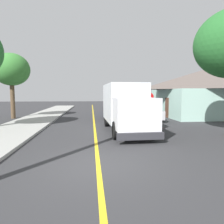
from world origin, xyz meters
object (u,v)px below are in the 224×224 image
street_tree_down_block (11,70)px  parked_van_across (149,112)px  parked_car_mid (113,107)px  box_truck (125,105)px  parked_car_near (112,110)px  house_across_street (206,91)px  stop_sign (149,101)px

street_tree_down_block → parked_van_across: bearing=-12.0°
parked_car_mid → street_tree_down_block: 12.49m
box_truck → street_tree_down_block: size_ratio=1.11×
parked_car_near → house_across_street: bearing=5.1°
parked_car_near → house_across_street: size_ratio=0.41×
house_across_street → street_tree_down_block: bearing=-179.6°
box_truck → parked_car_near: size_ratio=1.63×
stop_sign → house_across_street: bearing=28.9°
parked_car_near → parked_car_mid: size_ratio=0.99×
parked_car_near → parked_car_mid: bearing=83.5°
stop_sign → house_across_street: house_across_street is taller
parked_van_across → street_tree_down_block: (-13.38, 2.85, 4.11)m
stop_sign → street_tree_down_block: size_ratio=0.40×
box_truck → parked_car_near: 7.16m
street_tree_down_block → box_truck: bearing=-37.6°
stop_sign → street_tree_down_block: 14.02m
parked_car_near → parked_van_across: (3.29, -2.03, 0.00)m
parked_van_across → house_across_street: 8.28m
parked_car_mid → street_tree_down_block: bearing=-155.6°
parked_car_mid → house_across_street: house_across_street is taller
parked_van_across → stop_sign: 1.75m
parked_car_near → house_across_street: house_across_street is taller
parked_car_mid → parked_van_across: 8.16m
box_truck → stop_sign: (2.77, 3.72, 0.09)m
box_truck → parked_car_mid: size_ratio=1.62×
stop_sign → parked_van_across: bearing=75.2°
parked_car_near → stop_sign: stop_sign is taller
house_across_street → stop_sign: bearing=-151.1°
box_truck → parked_car_mid: bearing=87.8°
parked_car_mid → parked_van_across: same height
parked_van_across → parked_car_mid: bearing=108.8°
box_truck → parked_van_across: size_ratio=1.62×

